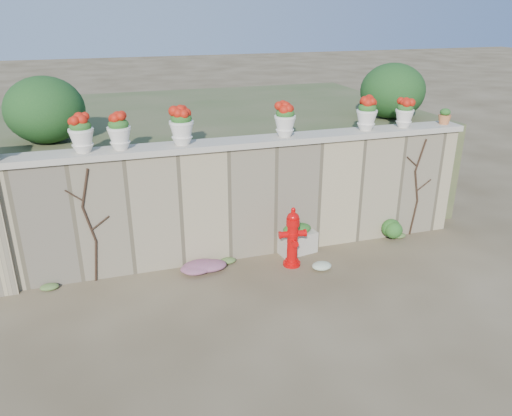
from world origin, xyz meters
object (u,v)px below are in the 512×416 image
object	(u,v)px
urn_pot_0	(81,133)
terracotta_pot	(445,117)
planter_box	(297,239)
fire_hydrant	(293,237)

from	to	relation	value
urn_pot_0	terracotta_pot	world-z (taller)	urn_pot_0
planter_box	urn_pot_0	xyz separation A→B (m)	(-3.43, 0.25, 2.13)
fire_hydrant	urn_pot_0	world-z (taller)	urn_pot_0
terracotta_pot	planter_box	bearing A→B (deg)	-175.23
fire_hydrant	terracotta_pot	distance (m)	3.74
fire_hydrant	urn_pot_0	bearing A→B (deg)	173.40
fire_hydrant	planter_box	world-z (taller)	fire_hydrant
fire_hydrant	urn_pot_0	xyz separation A→B (m)	(-3.17, 0.69, 1.85)
fire_hydrant	planter_box	distance (m)	0.58
planter_box	urn_pot_0	size ratio (longest dim) A/B	1.25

